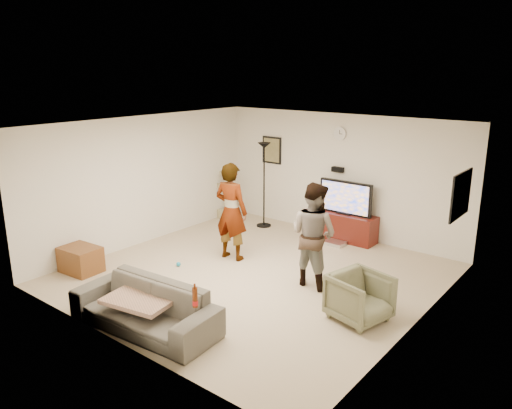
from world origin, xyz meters
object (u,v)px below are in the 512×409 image
Objects in this scene: floor_lamp at (264,185)px; cat_tree at (227,195)px; tv at (345,197)px; person_left at (231,212)px; person_right at (313,234)px; tv_stand at (344,226)px; sofa at (145,307)px; armchair at (360,297)px; beer_bottle at (195,297)px; side_table at (81,259)px.

cat_tree is at bearing -175.83° from floor_lamp.
person_left is at bearing -116.86° from tv.
person_right reaches higher than tv.
tv is at bearing 9.51° from floor_lamp.
sofa reaches higher than tv_stand.
armchair is at bearing -57.67° from tv_stand.
floor_lamp is 1.04× the size of person_left.
beer_bottle is (1.73, -2.62, -0.15)m from person_left.
side_table is at bearing 36.07° from person_right.
armchair is at bearing -35.03° from floor_lamp.
floor_lamp is 2.01m from person_left.
tv is 4.85m from sofa.
beer_bottle is (0.62, -4.80, 0.46)m from tv_stand.
floor_lamp reaches higher than cat_tree.
armchair is at bearing 17.64° from side_table.
tv_stand is 1.18× the size of tv.
cat_tree is 5.24m from armchair.
tv_stand is 1.80× the size of armchair.
side_table is (-3.35, -2.04, -0.62)m from person_right.
side_table is at bearing 46.32° from person_left.
beer_bottle is at bearing -82.61° from tv.
armchair is at bearing 161.36° from person_left.
tv reaches higher than beer_bottle.
armchair is 1.11× the size of side_table.
tv is at bearing 97.39° from beer_bottle.
beer_bottle is at bearing -82.61° from tv_stand.
floor_lamp is 4.11m from side_table.
beer_bottle reaches higher than side_table.
person_right reaches higher than beer_bottle.
cat_tree is at bearing -52.26° from person_left.
cat_tree is 3.94m from person_right.
beer_bottle is at bearing 117.29° from person_left.
beer_bottle reaches higher than tv_stand.
tv_stand is 0.63× the size of sofa.
tv_stand is 1.95m from floor_lamp.
floor_lamp is (-1.81, -0.30, 0.65)m from tv_stand.
armchair is at bearing 156.75° from person_right.
side_table is (-0.89, -3.95, -0.70)m from floor_lamp.
floor_lamp reaches higher than sofa.
floor_lamp is at bearing 103.35° from sofa.
floor_lamp reaches higher than side_table.
side_table is (-2.70, -4.25, -0.66)m from tv.
sofa is at bearing -71.92° from floor_lamp.
sofa is at bearing 180.00° from beer_bottle.
tv is 2.44m from person_left.
person_right reaches higher than tv_stand.
sofa is 2.91m from armchair.
person_right is (0.65, -2.22, 0.56)m from tv_stand.
person_left is (-1.10, -2.18, 0.01)m from tv.
tv_stand is 0.72× the size of floor_lamp.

